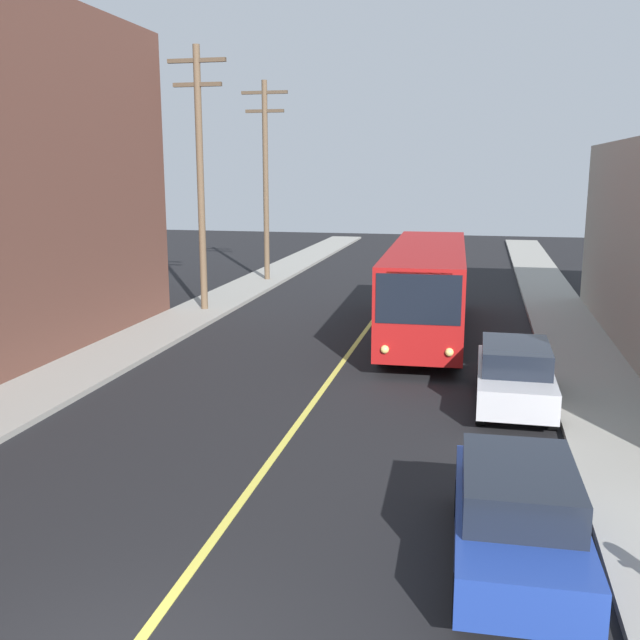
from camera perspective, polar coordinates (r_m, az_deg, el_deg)
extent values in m
cube|color=gray|center=(20.89, -20.82, -5.10)|extent=(2.50, 90.00, 0.15)
cube|color=gray|center=(17.90, 22.42, -8.02)|extent=(2.50, 90.00, 0.15)
cube|color=#D8CC4C|center=(22.76, 1.92, -3.15)|extent=(0.16, 60.00, 0.01)
cube|color=black|center=(24.64, 22.87, 0.88)|extent=(0.06, 14.40, 1.30)
cube|color=black|center=(24.29, 23.48, 8.31)|extent=(0.06, 14.40, 1.30)
cube|color=maroon|center=(26.12, 8.37, 2.76)|extent=(2.94, 12.08, 2.75)
cube|color=black|center=(20.14, 7.71, 1.62)|extent=(2.35, 0.16, 1.40)
cube|color=black|center=(31.97, 8.85, 5.51)|extent=(2.30, 0.16, 1.10)
cube|color=black|center=(26.12, 5.65, 3.99)|extent=(0.40, 10.20, 1.10)
cube|color=black|center=(26.03, 11.17, 3.80)|extent=(0.40, 10.20, 1.10)
cube|color=orange|center=(20.06, 7.76, 3.31)|extent=(1.79, 0.12, 0.30)
sphere|color=#F9D872|center=(20.47, 5.09, -2.31)|extent=(0.24, 0.24, 0.24)
sphere|color=#F9D872|center=(20.38, 10.10, -2.50)|extent=(0.24, 0.24, 0.24)
cylinder|color=black|center=(22.34, 4.94, -2.16)|extent=(0.33, 1.01, 1.00)
cylinder|color=black|center=(22.25, 10.72, -2.39)|extent=(0.33, 1.01, 1.00)
cylinder|color=black|center=(29.85, 6.41, 1.35)|extent=(0.33, 1.01, 1.00)
cylinder|color=black|center=(29.78, 10.73, 1.19)|extent=(0.33, 1.01, 1.00)
cube|color=navy|center=(11.58, 15.16, -15.31)|extent=(1.92, 4.45, 0.70)
cube|color=black|center=(11.30, 15.34, -12.37)|extent=(1.69, 2.51, 0.60)
cylinder|color=black|center=(10.41, 10.98, -20.66)|extent=(0.24, 0.65, 0.64)
cylinder|color=black|center=(10.56, 20.29, -20.70)|extent=(0.24, 0.65, 0.64)
cylinder|color=black|center=(13.04, 11.00, -13.61)|extent=(0.24, 0.65, 0.64)
cylinder|color=black|center=(13.16, 18.18, -13.76)|extent=(0.24, 0.65, 0.64)
cube|color=#B7B7BC|center=(18.83, 14.98, -4.65)|extent=(1.81, 4.41, 0.70)
cube|color=black|center=(18.66, 15.09, -2.73)|extent=(1.63, 2.47, 0.60)
cylinder|color=black|center=(17.48, 12.49, -7.01)|extent=(0.22, 0.64, 0.64)
cylinder|color=black|center=(17.57, 17.75, -7.20)|extent=(0.22, 0.64, 0.64)
cylinder|color=black|center=(20.34, 12.49, -4.32)|extent=(0.22, 0.64, 0.64)
cylinder|color=black|center=(20.43, 17.00, -4.50)|extent=(0.22, 0.64, 0.64)
cylinder|color=brown|center=(30.15, -9.35, 10.69)|extent=(0.28, 0.28, 10.44)
cube|color=#4C3D2D|center=(30.43, -9.65, 19.42)|extent=(2.40, 0.16, 0.16)
cube|color=#4C3D2D|center=(30.32, -9.59, 17.73)|extent=(2.00, 0.16, 0.16)
cylinder|color=brown|center=(38.17, -4.27, 10.72)|extent=(0.28, 0.28, 10.06)
cube|color=#4C3D2D|center=(38.35, -4.38, 17.36)|extent=(2.40, 0.16, 0.16)
cube|color=#4C3D2D|center=(38.27, -4.36, 16.02)|extent=(2.00, 0.16, 0.16)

